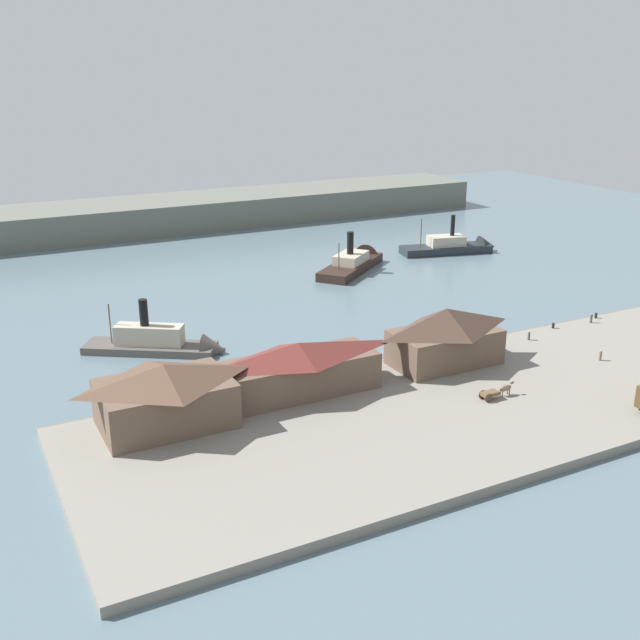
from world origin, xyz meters
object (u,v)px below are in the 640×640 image
pedestrian_walking_east (529,336)px  ferry_approaching_east (457,247)px  mooring_post_center_west (596,316)px  ferry_moored_west (167,344)px  ferry_shed_west_terminal (298,368)px  ferry_approaching_west (356,262)px  pedestrian_at_waters_edge (600,356)px  ferry_shed_customs_shed (165,394)px  ferry_shed_east_terminal (445,336)px  pedestrian_by_tram (591,318)px  mooring_post_center_east (553,326)px  horse_cart (497,391)px

pedestrian_walking_east → ferry_approaching_east: 64.45m
mooring_post_center_west → ferry_approaching_east: ferry_approaching_east is taller
pedestrian_walking_east → ferry_moored_west: 58.08m
ferry_shed_west_terminal → pedestrian_walking_east: size_ratio=14.49×
pedestrian_walking_east → ferry_approaching_west: 56.08m
pedestrian_at_waters_edge → mooring_post_center_west: size_ratio=1.85×
ferry_shed_west_terminal → ferry_moored_west: 28.28m
ferry_shed_customs_shed → ferry_shed_east_terminal: ferry_shed_east_terminal is taller
pedestrian_by_tram → ferry_approaching_west: ferry_approaching_west is taller
ferry_shed_east_terminal → pedestrian_walking_east: ferry_shed_east_terminal is taller
pedestrian_by_tram → mooring_post_center_east: (-7.83, 0.88, -0.31)m
pedestrian_walking_east → mooring_post_center_east: 8.03m
ferry_shed_west_terminal → horse_cart: (22.76, -13.67, -2.73)m
ferry_shed_east_terminal → mooring_post_center_west: size_ratio=17.89×
pedestrian_walking_east → pedestrian_by_tram: bearing=5.9°
ferry_approaching_east → mooring_post_center_west: bearing=-101.6°
ferry_approaching_east → ferry_shed_west_terminal: bearing=-140.6°
pedestrian_at_waters_edge → pedestrian_walking_east: size_ratio=1.09×
pedestrian_walking_east → ferry_approaching_east: bearing=63.0°
ferry_approaching_west → ferry_shed_east_terminal: bearing=-107.7°
ferry_shed_east_terminal → pedestrian_at_waters_edge: ferry_shed_east_terminal is taller
horse_cart → ferry_shed_west_terminal: bearing=149.0°
pedestrian_at_waters_edge → ferry_approaching_west: size_ratio=0.07×
ferry_shed_customs_shed → horse_cart: (41.32, -12.69, -3.10)m
ferry_shed_west_terminal → ferry_approaching_east: bearing=39.4°
ferry_approaching_west → ferry_moored_west: size_ratio=1.07×
mooring_post_center_east → ferry_approaching_west: (-7.40, 53.61, -0.22)m
ferry_shed_west_terminal → mooring_post_center_east: size_ratio=24.64×
mooring_post_center_west → ferry_moored_west: 73.96m
horse_cart → mooring_post_center_east: (26.93, 17.45, -0.49)m
ferry_shed_west_terminal → mooring_post_center_west: ferry_shed_west_terminal is taller
horse_cart → ferry_approaching_east: bearing=56.1°
ferry_approaching_west → ferry_moored_west: bearing=-149.3°
ferry_shed_west_terminal → ferry_shed_east_terminal: (23.83, -0.53, 0.70)m
ferry_shed_customs_shed → pedestrian_walking_east: size_ratio=10.55×
mooring_post_center_east → mooring_post_center_west: size_ratio=1.00×
ferry_shed_east_terminal → ferry_moored_west: size_ratio=0.73×
horse_cart → ferry_approaching_east: ferry_approaching_east is taller
ferry_shed_customs_shed → pedestrian_at_waters_edge: 64.76m
ferry_shed_customs_shed → pedestrian_walking_east: 60.74m
ferry_moored_west → ferry_shed_east_terminal: bearing=-37.7°
pedestrian_at_waters_edge → ferry_shed_west_terminal: bearing=167.1°
ferry_shed_west_terminal → pedestrian_at_waters_edge: bearing=-12.9°
horse_cart → pedestrian_walking_east: horse_cart is taller
ferry_approaching_west → ferry_approaching_east: 29.09m
pedestrian_by_tram → mooring_post_center_west: 3.05m
pedestrian_at_waters_edge → ferry_approaching_west: ferry_approaching_west is taller
ferry_shed_west_terminal → ferry_moored_west: (-10.51, 26.03, -3.44)m
ferry_shed_west_terminal → pedestrian_walking_east: bearing=1.8°
mooring_post_center_west → ferry_approaching_west: size_ratio=0.04×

